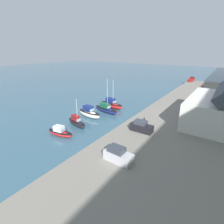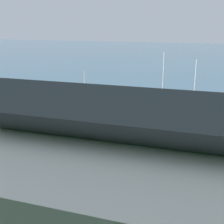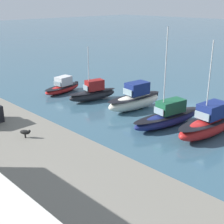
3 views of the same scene
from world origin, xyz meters
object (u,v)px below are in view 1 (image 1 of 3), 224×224
(moored_boat_2, at_px, (89,113))
(pickup_truck_0, at_px, (191,80))
(parked_car_0, at_px, (142,127))
(person_on_quay, at_px, (203,87))
(moored_boat_4, at_px, (60,132))
(moored_boat_0, at_px, (111,104))
(moored_boat_3, at_px, (77,122))
(dog_on_quay, at_px, (144,119))
(parked_car_2, at_px, (118,155))
(moored_boat_1, at_px, (106,109))

(moored_boat_2, height_order, pickup_truck_0, pickup_truck_0)
(moored_boat_2, distance_m, parked_car_0, 16.50)
(person_on_quay, bearing_deg, moored_boat_4, -18.64)
(moored_boat_2, bearing_deg, parked_car_0, 85.41)
(moored_boat_2, xyz_separation_m, person_on_quay, (-43.50, 20.20, 1.70))
(moored_boat_4, bearing_deg, moored_boat_0, 175.24)
(parked_car_0, bearing_deg, person_on_quay, 174.98)
(moored_boat_3, height_order, parked_car_0, moored_boat_3)
(moored_boat_0, distance_m, moored_boat_2, 9.35)
(pickup_truck_0, xyz_separation_m, dog_on_quay, (58.23, 1.62, -0.36))
(moored_boat_3, bearing_deg, parked_car_0, 112.50)
(moored_boat_2, height_order, parked_car_2, parked_car_2)
(moored_boat_0, bearing_deg, moored_boat_4, 9.32)
(moored_boat_4, distance_m, dog_on_quay, 18.12)
(moored_boat_1, distance_m, parked_car_0, 17.20)
(moored_boat_2, bearing_deg, pickup_truck_0, 174.65)
(pickup_truck_0, bearing_deg, dog_on_quay, -80.71)
(moored_boat_1, relative_size, parked_car_0, 2.23)
(moored_boat_4, xyz_separation_m, parked_car_0, (-7.82, 14.32, 1.91))
(moored_boat_4, bearing_deg, pickup_truck_0, 163.05)
(moored_boat_3, height_order, pickup_truck_0, moored_boat_3)
(moored_boat_0, xyz_separation_m, pickup_truck_0, (-50.73, 12.25, 1.44))
(moored_boat_0, height_order, person_on_quay, moored_boat_0)
(moored_boat_4, relative_size, parked_car_0, 1.43)
(moored_boat_0, distance_m, pickup_truck_0, 52.20)
(moored_boat_1, height_order, moored_boat_2, moored_boat_1)
(moored_boat_2, bearing_deg, parked_car_2, 58.45)
(moored_boat_3, relative_size, parked_car_0, 1.55)
(moored_boat_0, distance_m, parked_car_2, 28.60)
(person_on_quay, height_order, dog_on_quay, person_on_quay)
(moored_boat_4, bearing_deg, moored_boat_1, 173.42)
(moored_boat_4, xyz_separation_m, person_on_quay, (-54.54, 18.40, 2.09))
(moored_boat_4, height_order, dog_on_quay, dog_on_quay)
(moored_boat_2, distance_m, moored_boat_4, 11.20)
(parked_car_0, bearing_deg, moored_boat_0, -129.01)
(moored_boat_4, distance_m, pickup_truck_0, 71.98)
(moored_boat_2, distance_m, moored_boat_3, 5.85)
(pickup_truck_0, bearing_deg, parked_car_0, -79.34)
(parked_car_2, bearing_deg, moored_boat_3, -113.54)
(person_on_quay, distance_m, dog_on_quay, 42.06)
(moored_boat_3, xyz_separation_m, dog_on_quay, (-7.56, 13.29, 1.28))
(moored_boat_4, relative_size, person_on_quay, 2.80)
(pickup_truck_0, bearing_deg, parked_car_2, -78.75)
(moored_boat_1, bearing_deg, moored_boat_0, -159.13)
(moored_boat_3, distance_m, parked_car_2, 18.20)
(moored_boat_1, bearing_deg, moored_boat_2, -3.99)
(moored_boat_2, height_order, dog_on_quay, moored_boat_2)
(moored_boat_4, height_order, parked_car_0, parked_car_0)
(moored_boat_1, height_order, parked_car_0, moored_boat_1)
(person_on_quay, bearing_deg, moored_boat_2, -24.91)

